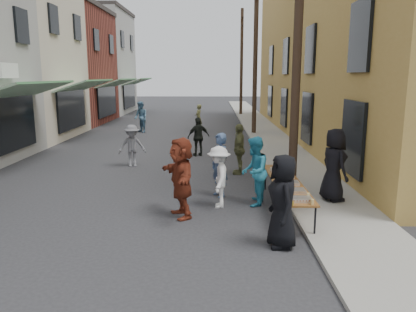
{
  "coord_description": "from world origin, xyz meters",
  "views": [
    {
      "loc": [
        1.94,
        -8.9,
        3.4
      ],
      "look_at": [
        1.78,
        1.71,
        1.3
      ],
      "focal_mm": 35.0,
      "sensor_mm": 36.0,
      "label": 1
    }
  ],
  "objects_px": {
    "utility_pole_far": "(241,63)",
    "guest_front_c": "(254,171)",
    "utility_pole_mid": "(255,56)",
    "serving_table": "(286,183)",
    "utility_pole_near": "(298,36)",
    "catering_tray_sausage": "(300,199)",
    "guest_front_a": "(283,201)",
    "server": "(334,165)"
  },
  "relations": [
    {
      "from": "guest_front_c",
      "to": "utility_pole_far",
      "type": "bearing_deg",
      "value": -170.77
    },
    {
      "from": "serving_table",
      "to": "guest_front_c",
      "type": "height_order",
      "value": "guest_front_c"
    },
    {
      "from": "catering_tray_sausage",
      "to": "server",
      "type": "height_order",
      "value": "server"
    },
    {
      "from": "utility_pole_mid",
      "to": "utility_pole_near",
      "type": "bearing_deg",
      "value": -90.0
    },
    {
      "from": "catering_tray_sausage",
      "to": "guest_front_a",
      "type": "xyz_separation_m",
      "value": [
        -0.48,
        -0.65,
        0.16
      ]
    },
    {
      "from": "catering_tray_sausage",
      "to": "server",
      "type": "relative_size",
      "value": 0.26
    },
    {
      "from": "utility_pole_near",
      "to": "guest_front_a",
      "type": "relative_size",
      "value": 4.74
    },
    {
      "from": "utility_pole_mid",
      "to": "guest_front_a",
      "type": "bearing_deg",
      "value": -93.49
    },
    {
      "from": "utility_pole_far",
      "to": "guest_front_c",
      "type": "bearing_deg",
      "value": -92.91
    },
    {
      "from": "utility_pole_mid",
      "to": "guest_front_c",
      "type": "relative_size",
      "value": 4.87
    },
    {
      "from": "utility_pole_far",
      "to": "server",
      "type": "xyz_separation_m",
      "value": [
        0.84,
        -25.32,
        -3.43
      ]
    },
    {
      "from": "guest_front_a",
      "to": "server",
      "type": "xyz_separation_m",
      "value": [
        1.82,
        2.81,
        0.12
      ]
    },
    {
      "from": "utility_pole_mid",
      "to": "serving_table",
      "type": "distance_m",
      "value": 14.35
    },
    {
      "from": "utility_pole_mid",
      "to": "server",
      "type": "relative_size",
      "value": 4.62
    },
    {
      "from": "utility_pole_mid",
      "to": "serving_table",
      "type": "xyz_separation_m",
      "value": [
        -0.5,
        -13.83,
        -3.79
      ]
    },
    {
      "from": "guest_front_c",
      "to": "server",
      "type": "height_order",
      "value": "server"
    },
    {
      "from": "utility_pole_mid",
      "to": "utility_pole_far",
      "type": "relative_size",
      "value": 1.0
    },
    {
      "from": "utility_pole_near",
      "to": "catering_tray_sausage",
      "type": "xyz_separation_m",
      "value": [
        -0.5,
        -3.48,
        -3.71
      ]
    },
    {
      "from": "utility_pole_near",
      "to": "utility_pole_far",
      "type": "xyz_separation_m",
      "value": [
        0.0,
        24.0,
        0.0
      ]
    },
    {
      "from": "guest_front_c",
      "to": "server",
      "type": "distance_m",
      "value": 2.14
    },
    {
      "from": "utility_pole_far",
      "to": "guest_front_c",
      "type": "xyz_separation_m",
      "value": [
        -1.29,
        -25.45,
        -3.58
      ]
    },
    {
      "from": "utility_pole_mid",
      "to": "guest_front_c",
      "type": "height_order",
      "value": "utility_pole_mid"
    },
    {
      "from": "guest_front_a",
      "to": "utility_pole_near",
      "type": "bearing_deg",
      "value": 160.0
    },
    {
      "from": "utility_pole_near",
      "to": "serving_table",
      "type": "distance_m",
      "value": 4.24
    },
    {
      "from": "utility_pole_near",
      "to": "utility_pole_mid",
      "type": "bearing_deg",
      "value": 90.0
    },
    {
      "from": "utility_pole_near",
      "to": "serving_table",
      "type": "height_order",
      "value": "utility_pole_near"
    },
    {
      "from": "serving_table",
      "to": "utility_pole_mid",
      "type": "bearing_deg",
      "value": 87.93
    },
    {
      "from": "utility_pole_near",
      "to": "guest_front_c",
      "type": "relative_size",
      "value": 4.87
    },
    {
      "from": "serving_table",
      "to": "guest_front_a",
      "type": "bearing_deg",
      "value": -101.91
    },
    {
      "from": "utility_pole_near",
      "to": "utility_pole_far",
      "type": "distance_m",
      "value": 24.0
    },
    {
      "from": "utility_pole_far",
      "to": "serving_table",
      "type": "height_order",
      "value": "utility_pole_far"
    },
    {
      "from": "utility_pole_far",
      "to": "utility_pole_near",
      "type": "bearing_deg",
      "value": -90.0
    },
    {
      "from": "utility_pole_mid",
      "to": "guest_front_c",
      "type": "xyz_separation_m",
      "value": [
        -1.29,
        -13.45,
        -3.58
      ]
    },
    {
      "from": "utility_pole_far",
      "to": "catering_tray_sausage",
      "type": "distance_m",
      "value": 27.73
    },
    {
      "from": "catering_tray_sausage",
      "to": "guest_front_a",
      "type": "height_order",
      "value": "guest_front_a"
    },
    {
      "from": "utility_pole_mid",
      "to": "utility_pole_far",
      "type": "height_order",
      "value": "same"
    },
    {
      "from": "serving_table",
      "to": "guest_front_c",
      "type": "relative_size",
      "value": 2.16
    },
    {
      "from": "server",
      "to": "utility_pole_mid",
      "type": "bearing_deg",
      "value": -13.03
    },
    {
      "from": "guest_front_a",
      "to": "server",
      "type": "height_order",
      "value": "server"
    },
    {
      "from": "catering_tray_sausage",
      "to": "guest_front_a",
      "type": "relative_size",
      "value": 0.26
    },
    {
      "from": "guest_front_c",
      "to": "utility_pole_mid",
      "type": "bearing_deg",
      "value": -173.35
    },
    {
      "from": "utility_pole_mid",
      "to": "guest_front_c",
      "type": "bearing_deg",
      "value": -95.49
    }
  ]
}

